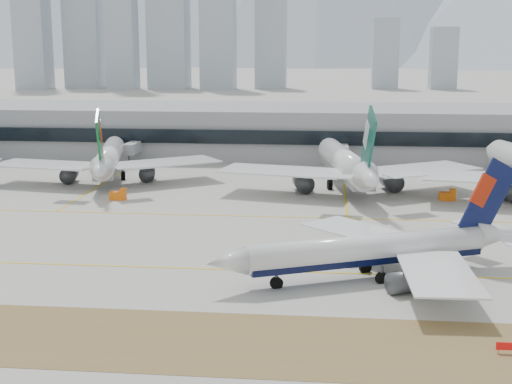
# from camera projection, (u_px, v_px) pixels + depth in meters

# --- Properties ---
(ground) EXTENTS (3000.00, 3000.00, 0.00)m
(ground) POSITION_uv_depth(u_px,v_px,m) (195.00, 259.00, 114.56)
(ground) COLOR #A29F97
(ground) RESTS_ON ground
(taxiing_airliner) EXTENTS (48.58, 41.19, 17.26)m
(taxiing_airliner) POSITION_uv_depth(u_px,v_px,m) (379.00, 250.00, 104.85)
(taxiing_airliner) COLOR white
(taxiing_airliner) RESTS_ON ground
(widebody_eva) EXTENTS (55.87, 55.58, 20.40)m
(widebody_eva) POSITION_uv_depth(u_px,v_px,m) (108.00, 160.00, 179.80)
(widebody_eva) COLOR white
(widebody_eva) RESTS_ON ground
(widebody_cathay) EXTENTS (61.42, 60.80, 22.20)m
(widebody_cathay) POSITION_uv_depth(u_px,v_px,m) (347.00, 165.00, 168.21)
(widebody_cathay) COLOR white
(widebody_cathay) RESTS_ON ground
(terminal) EXTENTS (280.00, 43.10, 15.00)m
(terminal) POSITION_uv_depth(u_px,v_px,m) (261.00, 130.00, 224.96)
(terminal) COLOR gray
(terminal) RESTS_ON ground
(hold_sign_right) EXTENTS (2.20, 0.15, 1.35)m
(hold_sign_right) POSITION_uv_depth(u_px,v_px,m) (506.00, 346.00, 79.15)
(hold_sign_right) COLOR red
(hold_sign_right) RESTS_ON ground
(gse_c) EXTENTS (3.55, 2.00, 2.60)m
(gse_c) POSITION_uv_depth(u_px,v_px,m) (448.00, 196.00, 157.96)
(gse_c) COLOR orange
(gse_c) RESTS_ON ground
(gse_b) EXTENTS (3.55, 2.00, 2.60)m
(gse_b) POSITION_uv_depth(u_px,v_px,m) (119.00, 195.00, 158.50)
(gse_b) COLOR orange
(gse_b) RESTS_ON ground
(city_skyline) EXTENTS (342.00, 49.80, 140.00)m
(city_skyline) POSITION_uv_depth(u_px,v_px,m) (166.00, 25.00, 556.88)
(city_skyline) COLOR #9BA5B0
(city_skyline) RESTS_ON ground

